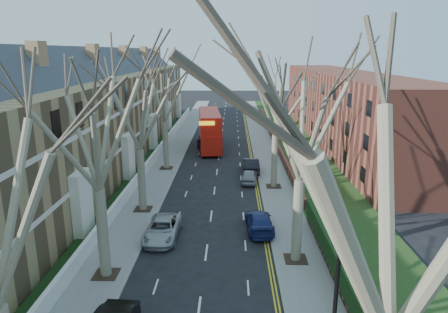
{
  "coord_description": "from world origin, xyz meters",
  "views": [
    {
      "loc": [
        1.67,
        -14.71,
        12.83
      ],
      "look_at": [
        0.9,
        21.44,
        3.24
      ],
      "focal_mm": 32.0,
      "sensor_mm": 36.0,
      "label": 1
    }
  ],
  "objects": [
    {
      "name": "tree_left_dist",
      "position": [
        -5.7,
        28.0,
        9.56
      ],
      "size": [
        10.5,
        10.5,
        14.71
      ],
      "color": "#716650",
      "rests_on": "ground"
    },
    {
      "name": "car_left_far",
      "position": [
        -3.22,
        11.04,
        0.68
      ],
      "size": [
        2.39,
        4.95,
        1.36
      ],
      "primitive_type": "imported",
      "rotation": [
        0.0,
        0.0,
        -0.03
      ],
      "color": "#A3A3A8",
      "rests_on": "ground"
    },
    {
      "name": "tree_left_far",
      "position": [
        -5.7,
        16.0,
        9.24
      ],
      "size": [
        10.15,
        10.15,
        14.22
      ],
      "color": "#716650",
      "rests_on": "ground"
    },
    {
      "name": "pavement_right",
      "position": [
        6.0,
        39.0,
        0.06
      ],
      "size": [
        3.0,
        102.0,
        0.12
      ],
      "primitive_type": "cube",
      "color": "slate",
      "rests_on": "ground"
    },
    {
      "name": "flats_right",
      "position": [
        17.46,
        43.0,
        4.98
      ],
      "size": [
        13.97,
        54.0,
        10.0
      ],
      "color": "brown",
      "rests_on": "ground"
    },
    {
      "name": "wall_hedge_right",
      "position": [
        7.7,
        2.0,
        1.12
      ],
      "size": [
        0.7,
        24.0,
        1.8
      ],
      "color": "brown",
      "rests_on": "ground"
    },
    {
      "name": "tree_right_mid",
      "position": [
        5.7,
        8.0,
        9.56
      ],
      "size": [
        10.5,
        10.5,
        14.71
      ],
      "color": "#716650",
      "rests_on": "ground"
    },
    {
      "name": "front_wall_left",
      "position": [
        -7.65,
        31.0,
        0.62
      ],
      "size": [
        0.3,
        78.0,
        1.0
      ],
      "color": "white",
      "rests_on": "ground"
    },
    {
      "name": "terrace_left",
      "position": [
        -13.65,
        31.0,
        5.53
      ],
      "size": [
        9.7,
        78.0,
        13.6
      ],
      "color": "#9A794E",
      "rests_on": "ground"
    },
    {
      "name": "pavement_left",
      "position": [
        -6.0,
        39.0,
        0.06
      ],
      "size": [
        3.0,
        102.0,
        0.12
      ],
      "primitive_type": "cube",
      "color": "slate",
      "rests_on": "ground"
    },
    {
      "name": "car_right_mid",
      "position": [
        3.4,
        23.57,
        0.65
      ],
      "size": [
        1.82,
        3.94,
        1.31
      ],
      "primitive_type": "imported",
      "rotation": [
        0.0,
        0.0,
        3.07
      ],
      "color": "gray",
      "rests_on": "ground"
    },
    {
      "name": "double_decker_bus",
      "position": [
        -1.39,
        38.23,
        2.4
      ],
      "size": [
        3.75,
        11.9,
        4.87
      ],
      "rotation": [
        0.0,
        0.0,
        3.24
      ],
      "color": "red",
      "rests_on": "ground"
    },
    {
      "name": "car_right_far",
      "position": [
        3.7,
        27.18,
        0.77
      ],
      "size": [
        1.76,
        4.73,
        1.54
      ],
      "primitive_type": "imported",
      "rotation": [
        0.0,
        0.0,
        3.17
      ],
      "color": "black",
      "rests_on": "ground"
    },
    {
      "name": "tree_right_far",
      "position": [
        5.7,
        22.0,
        9.24
      ],
      "size": [
        10.15,
        10.15,
        14.22
      ],
      "color": "#716650",
      "rests_on": "ground"
    },
    {
      "name": "tree_right_near",
      "position": [
        5.7,
        -6.0,
        9.86
      ],
      "size": [
        10.85,
        10.85,
        15.2
      ],
      "color": "#716650",
      "rests_on": "ground"
    },
    {
      "name": "tree_left_mid",
      "position": [
        -5.7,
        6.0,
        9.56
      ],
      "size": [
        10.5,
        10.5,
        14.71
      ],
      "color": "#716650",
      "rests_on": "ground"
    },
    {
      "name": "grass_verge_right",
      "position": [
        10.5,
        39.0,
        0.15
      ],
      "size": [
        6.0,
        102.0,
        0.06
      ],
      "color": "#1A3112",
      "rests_on": "ground"
    },
    {
      "name": "car_right_near",
      "position": [
        3.68,
        12.47,
        0.67
      ],
      "size": [
        2.11,
        4.72,
        1.34
      ],
      "primitive_type": "imported",
      "rotation": [
        0.0,
        0.0,
        3.19
      ],
      "color": "navy",
      "rests_on": "ground"
    }
  ]
}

